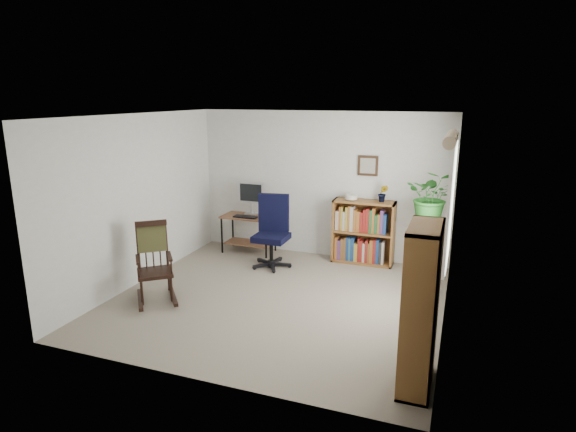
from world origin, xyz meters
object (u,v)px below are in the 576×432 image
at_px(desk, 249,234).
at_px(tall_bookshelf, 420,308).
at_px(rocking_chair, 154,262).
at_px(low_bookshelf, 363,232).
at_px(office_chair, 271,232).

distance_m(desk, tall_bookshelf, 4.39).
distance_m(rocking_chair, low_bookshelf, 3.29).
bearing_deg(office_chair, rocking_chair, -129.86).
distance_m(desk, low_bookshelf, 1.97).
bearing_deg(rocking_chair, office_chair, 22.26).
xyz_separation_m(desk, tall_bookshelf, (3.12, -3.06, 0.46)).
bearing_deg(desk, tall_bookshelf, -44.47).
relative_size(desk, tall_bookshelf, 0.57).
xyz_separation_m(rocking_chair, low_bookshelf, (2.26, 2.40, -0.02)).
relative_size(rocking_chair, tall_bookshelf, 0.69).
bearing_deg(low_bookshelf, desk, -176.50).
bearing_deg(desk, low_bookshelf, 3.50).
relative_size(low_bookshelf, tall_bookshelf, 0.66).
relative_size(desk, low_bookshelf, 0.87).
xyz_separation_m(office_chair, tall_bookshelf, (2.47, -2.49, 0.20)).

